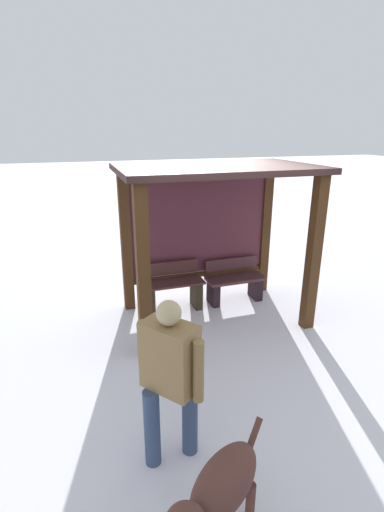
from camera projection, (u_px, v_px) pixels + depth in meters
The scene contains 6 objects.
ground_plane at pixel (213, 316), 5.84m from camera, with size 60.00×60.00×0.00m, color white.
bus_shelter at pixel (210, 208), 5.50m from camera, with size 2.73×1.74×2.32m.
bench_left_inside at pixel (173, 290), 5.96m from camera, with size 0.98×0.39×0.77m.
bench_center_inside at pixel (234, 283), 6.28m from camera, with size 0.98×0.40×0.71m.
person_walking at pixel (170, 372), 3.05m from camera, with size 0.54×0.56×1.54m.
dog at pixel (219, 491), 2.44m from camera, with size 0.92×0.71×0.75m.
Camera 1 is at (-1.92, -4.85, 2.80)m, focal length 26.03 mm.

